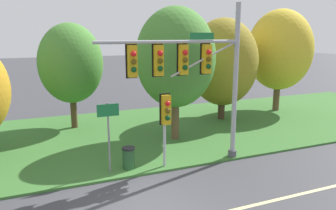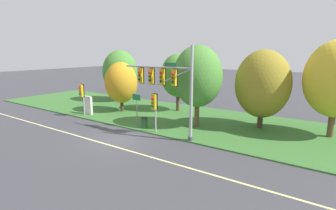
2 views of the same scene
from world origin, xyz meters
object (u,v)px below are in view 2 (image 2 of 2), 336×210
(tree_mid_verge, at_px, (198,77))
(trash_bin, at_px, (144,123))
(tree_behind_signpost, at_px, (178,76))
(tree_tall_centre, at_px, (263,84))
(info_kiosk, at_px, (88,105))
(pedestrian_signal_near_kerb, at_px, (82,93))
(tree_nearest_road, at_px, (120,72))
(route_sign_post, at_px, (137,105))
(traffic_signal_mast, at_px, (167,82))
(tree_left_of_mast, at_px, (121,83))
(pedestrian_signal_further_along, at_px, (154,104))

(tree_mid_verge, distance_m, trash_bin, 6.02)
(tree_behind_signpost, height_order, tree_tall_centre, tree_tall_centre)
(tree_mid_verge, distance_m, info_kiosk, 12.40)
(pedestrian_signal_near_kerb, height_order, tree_nearest_road, tree_nearest_road)
(tree_tall_centre, height_order, info_kiosk, tree_tall_centre)
(tree_mid_verge, bearing_deg, route_sign_post, -145.10)
(route_sign_post, height_order, info_kiosk, route_sign_post)
(pedestrian_signal_near_kerb, relative_size, trash_bin, 3.52)
(tree_nearest_road, xyz_separation_m, tree_mid_verge, (14.36, -5.18, 0.60))
(traffic_signal_mast, distance_m, trash_bin, 4.66)
(pedestrian_signal_near_kerb, bearing_deg, tree_behind_signpost, 49.12)
(tree_mid_verge, bearing_deg, tree_behind_signpost, 137.33)
(pedestrian_signal_near_kerb, distance_m, tree_left_of_mast, 4.28)
(tree_nearest_road, bearing_deg, pedestrian_signal_near_kerb, -70.77)
(tree_behind_signpost, bearing_deg, route_sign_post, -85.95)
(pedestrian_signal_near_kerb, bearing_deg, route_sign_post, 1.75)
(tree_behind_signpost, xyz_separation_m, trash_bin, (1.34, -7.40, -3.44))
(tree_nearest_road, bearing_deg, tree_mid_verge, -19.85)
(tree_behind_signpost, bearing_deg, pedestrian_signal_near_kerb, -130.88)
(traffic_signal_mast, height_order, route_sign_post, traffic_signal_mast)
(tree_left_of_mast, bearing_deg, route_sign_post, -33.77)
(tree_tall_centre, bearing_deg, pedestrian_signal_further_along, -136.42)
(pedestrian_signal_near_kerb, distance_m, info_kiosk, 1.71)
(tree_left_of_mast, bearing_deg, traffic_signal_mast, -24.54)
(tree_left_of_mast, bearing_deg, tree_behind_signpost, 38.21)
(tree_left_of_mast, bearing_deg, info_kiosk, -124.15)
(tree_tall_centre, bearing_deg, pedestrian_signal_near_kerb, -159.44)
(pedestrian_signal_near_kerb, xyz_separation_m, route_sign_post, (7.14, 0.22, -0.44))
(pedestrian_signal_further_along, bearing_deg, traffic_signal_mast, 0.50)
(route_sign_post, xyz_separation_m, tree_nearest_road, (-10.07, 8.17, 1.85))
(pedestrian_signal_further_along, bearing_deg, tree_mid_verge, 60.46)
(pedestrian_signal_further_along, distance_m, trash_bin, 2.45)
(traffic_signal_mast, distance_m, info_kiosk, 11.48)
(tree_behind_signpost, relative_size, info_kiosk, 3.31)
(route_sign_post, bearing_deg, traffic_signal_mast, -7.78)
(pedestrian_signal_further_along, bearing_deg, info_kiosk, 173.23)
(tree_tall_centre, relative_size, info_kiosk, 3.51)
(tree_left_of_mast, height_order, trash_bin, tree_left_of_mast)
(route_sign_post, bearing_deg, info_kiosk, 174.96)
(tree_left_of_mast, relative_size, tree_behind_signpost, 0.86)
(route_sign_post, distance_m, tree_nearest_road, 13.10)
(tree_nearest_road, relative_size, trash_bin, 7.16)
(info_kiosk, bearing_deg, tree_left_of_mast, 55.85)
(traffic_signal_mast, bearing_deg, tree_behind_signpost, 117.37)
(traffic_signal_mast, height_order, tree_behind_signpost, traffic_signal_mast)
(tree_behind_signpost, bearing_deg, traffic_signal_mast, -62.63)
(traffic_signal_mast, relative_size, trash_bin, 7.46)
(pedestrian_signal_further_along, bearing_deg, tree_nearest_road, 144.99)
(tree_tall_centre, bearing_deg, tree_left_of_mast, -171.21)
(traffic_signal_mast, xyz_separation_m, info_kiosk, (-10.96, 1.14, -3.24))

